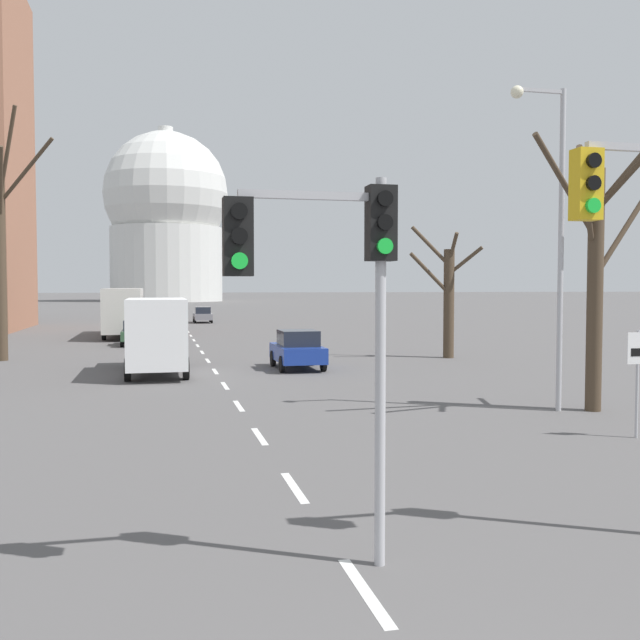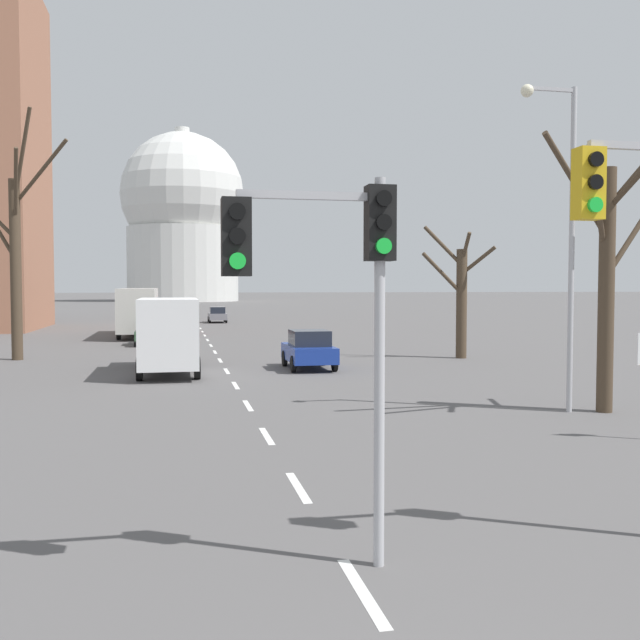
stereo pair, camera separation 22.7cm
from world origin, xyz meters
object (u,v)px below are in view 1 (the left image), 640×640
Objects in this scene: speed_limit_sign at (638,365)px; sedan_near_left at (298,349)px; sedan_mid_centre at (203,315)px; sedan_far_left at (162,324)px; sedan_distant_centre at (167,318)px; city_bus at (124,308)px; traffic_signal_centre_tall at (333,273)px; sedan_near_right at (136,332)px; street_lamp_right at (553,219)px; sedan_far_right at (156,311)px; delivery_truck at (157,333)px.

speed_limit_sign is 0.67× the size of sedan_near_left.
sedan_mid_centre is (-1.60, 40.99, -0.08)m from sedan_near_left.
speed_limit_sign reaches higher than sedan_far_left.
sedan_distant_centre is 11.68m from city_bus.
sedan_near_right is at bearing 95.41° from traffic_signal_centre_tall.
sedan_near_left is 0.36× the size of city_bus.
street_lamp_right is 37.29m from city_bus.
sedan_distant_centre is (-10.36, 49.51, -0.94)m from speed_limit_sign.
traffic_signal_centre_tall is at bearing -87.78° from sedan_far_left.
street_lamp_right reaches higher than traffic_signal_centre_tall.
sedan_far_right is (-0.44, 27.28, 0.08)m from sedan_far_left.
sedan_far_right is (-11.28, 67.77, -0.90)m from speed_limit_sign.
sedan_far_right is at bearing 88.15° from sedan_near_right.
sedan_mid_centre reaches higher than sedan_near_right.
traffic_signal_centre_tall is 73.95m from sedan_far_right.
sedan_far_left is 0.64× the size of delivery_truck.
street_lamp_right is 2.37× the size of sedan_mid_centre.
city_bus is (-1.03, 7.95, 1.25)m from sedan_near_right.
delivery_truck is (0.05, -52.27, 0.84)m from sedan_far_right.
street_lamp_right is at bearing 47.60° from traffic_signal_centre_tall.
sedan_far_left is at bearing -93.07° from sedan_distant_centre.
city_bus is (-2.24, -29.43, 1.19)m from sedan_far_right.
delivery_truck is at bearing 95.81° from traffic_signal_centre_tall.
city_bus is at bearing -94.35° from sedan_far_right.
street_lamp_right is 65.17m from sedan_far_right.
street_lamp_right is (-0.06, 3.74, 3.81)m from speed_limit_sign.
street_lamp_right is at bearing -66.95° from sedan_near_left.
speed_limit_sign is at bearing -67.65° from sedan_near_right.
sedan_distant_centre reaches higher than sedan_mid_centre.
traffic_signal_centre_tall is 63.00m from sedan_mid_centre.
sedan_distant_centre is (2.13, 19.12, 0.01)m from sedan_near_right.
sedan_mid_centre is 0.36× the size of city_bus.
sedan_near_left is 0.99× the size of sedan_near_right.
traffic_signal_centre_tall is 1.30× the size of sedan_far_right.
street_lamp_right reaches higher than sedan_mid_centre.
sedan_distant_centre is at bearing 88.53° from delivery_truck.
traffic_signal_centre_tall is 1.28× the size of sedan_mid_centre.
street_lamp_right is 47.16m from sedan_distant_centre.
sedan_distant_centre is at bearing 98.71° from sedan_near_left.
street_lamp_right is 2.02× the size of sedan_far_left.
sedan_mid_centre is at bearing -67.75° from sedan_far_right.
speed_limit_sign is 68.71m from sedan_far_right.
sedan_near_right is 27.02m from sedan_mid_centre.
traffic_signal_centre_tall is at bearing -92.04° from sedan_mid_centre.
traffic_signal_centre_tall is at bearing -84.19° from delivery_truck.
traffic_signal_centre_tall is at bearing -132.40° from street_lamp_right.
sedan_mid_centre is at bearing 96.82° from speed_limit_sign.
sedan_far_left is 1.19× the size of sedan_far_right.
traffic_signal_centre_tall reaches higher than sedan_distant_centre.
speed_limit_sign is at bearing -89.04° from street_lamp_right.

